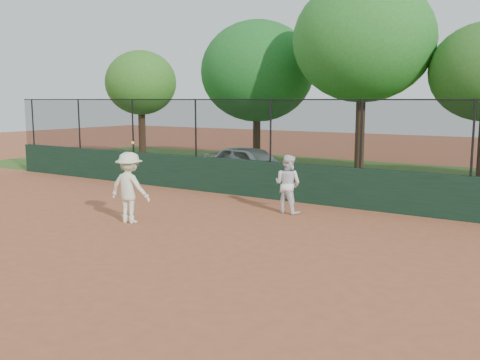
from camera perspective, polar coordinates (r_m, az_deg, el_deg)
The scene contains 10 objects.
ground at distance 12.28m, azimuth -8.80°, elevation -6.53°, with size 80.00×80.00×0.00m, color #A95736.
back_wall at distance 17.01m, azimuth 4.70°, elevation -0.17°, with size 26.00×0.20×1.20m, color #163120.
grass_strip at distance 22.50m, azimuth 11.94°, elevation 0.29°, with size 36.00×12.00×0.01m, color #2C4F18.
parked_car at distance 20.57m, azimuth 1.10°, elevation 1.70°, with size 1.69×4.19×1.43m, color #B7BEC2.
player_second at distance 15.09m, azimuth 5.11°, elevation -0.43°, with size 0.80×0.62×1.65m, color white.
player_main at distance 14.12m, azimuth -11.69°, elevation -0.80°, with size 1.25×0.79×2.16m.
fence_assembly at distance 16.85m, azimuth 4.68°, elevation 5.34°, with size 26.00×0.06×2.00m.
tree_0 at distance 27.62m, azimuth -10.54°, elevation 10.12°, with size 3.70×3.36×5.61m.
tree_1 at distance 25.12m, azimuth 1.82°, elevation 11.50°, with size 5.36×4.88×6.78m.
tree_2 at distance 21.53m, azimuth 12.98°, elevation 14.30°, with size 5.45×4.96×7.77m.
Camera 1 is at (7.93, -8.82, 3.19)m, focal length 40.00 mm.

